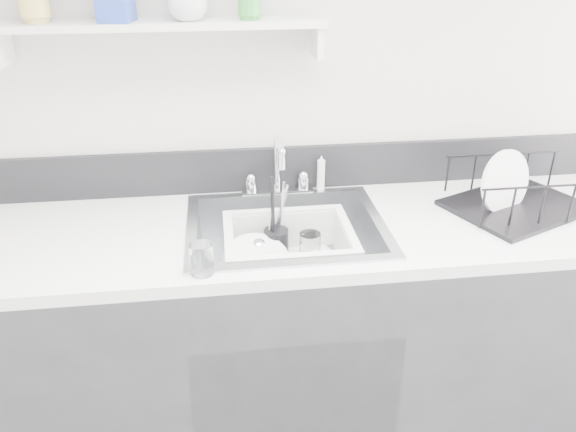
{
  "coord_description": "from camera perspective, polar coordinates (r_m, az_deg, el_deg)",
  "views": [
    {
      "loc": [
        -0.2,
        -0.41,
        1.77
      ],
      "look_at": [
        0.0,
        1.14,
        0.98
      ],
      "focal_mm": 35.0,
      "sensor_mm": 36.0,
      "label": 1
    }
  ],
  "objects": [
    {
      "name": "bowl_small",
      "position": [
        1.84,
        2.32,
        -5.49
      ],
      "size": [
        0.15,
        0.15,
        0.04
      ],
      "primitive_type": "imported",
      "rotation": [
        0.0,
        0.0,
        0.36
      ],
      "color": "white",
      "rests_on": "wash_tub"
    },
    {
      "name": "room_shell",
      "position": [
        0.82,
        7.22,
        20.69
      ],
      "size": [
        3.5,
        3.0,
        2.6
      ],
      "color": "silver",
      "rests_on": "ground"
    },
    {
      "name": "faucet",
      "position": [
        2.01,
        -1.08,
        3.78
      ],
      "size": [
        0.26,
        0.18,
        0.23
      ],
      "color": "silver",
      "rests_on": "counter_run"
    },
    {
      "name": "backsplash",
      "position": [
        2.06,
        -1.25,
        4.85
      ],
      "size": [
        3.2,
        0.02,
        0.16
      ],
      "primitive_type": "cube",
      "color": "black",
      "rests_on": "counter_run"
    },
    {
      "name": "ladle",
      "position": [
        1.84,
        -1.58,
        -4.63
      ],
      "size": [
        0.25,
        0.28,
        0.08
      ],
      "primitive_type": null,
      "rotation": [
        0.0,
        0.0,
        -0.94
      ],
      "color": "silver",
      "rests_on": "wash_tub"
    },
    {
      "name": "plate_stack",
      "position": [
        1.84,
        -2.92,
        -5.26
      ],
      "size": [
        0.27,
        0.26,
        0.1
      ],
      "rotation": [
        0.0,
        0.0,
        -0.02
      ],
      "color": "white",
      "rests_on": "wash_tub"
    },
    {
      "name": "side_sprayer",
      "position": [
        2.04,
        3.37,
        4.35
      ],
      "size": [
        0.03,
        0.03,
        0.14
      ],
      "primitive_type": "cylinder",
      "color": "white",
      "rests_on": "counter_run"
    },
    {
      "name": "tumbler_counter",
      "position": [
        1.57,
        -8.78,
        -4.35
      ],
      "size": [
        0.08,
        0.08,
        0.09
      ],
      "primitive_type": "cylinder",
      "rotation": [
        0.0,
        0.0,
        -0.32
      ],
      "color": "white",
      "rests_on": "counter_run"
    },
    {
      "name": "wall_shelf",
      "position": [
        1.85,
        -12.58,
        18.25
      ],
      "size": [
        1.0,
        0.16,
        0.12
      ],
      "color": "silver",
      "rests_on": "room_shell"
    },
    {
      "name": "dish_rack",
      "position": [
        2.06,
        22.47,
        2.71
      ],
      "size": [
        0.54,
        0.48,
        0.15
      ],
      "primitive_type": null,
      "rotation": [
        0.0,
        0.0,
        0.41
      ],
      "color": "black",
      "rests_on": "counter_run"
    },
    {
      "name": "counter_run",
      "position": [
        2.08,
        -0.18,
        -12.28
      ],
      "size": [
        3.2,
        0.62,
        0.92
      ],
      "color": "#2C2C30",
      "rests_on": "ground"
    },
    {
      "name": "tumbler_in_tub",
      "position": [
        1.9,
        2.24,
        -3.19
      ],
      "size": [
        0.08,
        0.08,
        0.1
      ],
      "primitive_type": "cylinder",
      "rotation": [
        0.0,
        0.0,
        -0.05
      ],
      "color": "white",
      "rests_on": "wash_tub"
    },
    {
      "name": "sink",
      "position": [
        1.86,
        -0.2,
        -3.43
      ],
      "size": [
        0.64,
        0.52,
        0.2
      ],
      "primitive_type": null,
      "color": "silver",
      "rests_on": "counter_run"
    },
    {
      "name": "utensil_cup",
      "position": [
        1.92,
        -1.21,
        -2.58
      ],
      "size": [
        0.08,
        0.08,
        0.28
      ],
      "rotation": [
        0.0,
        0.0,
        -0.24
      ],
      "color": "black",
      "rests_on": "wash_tub"
    },
    {
      "name": "wash_tub",
      "position": [
        1.85,
        0.08,
        -3.66
      ],
      "size": [
        0.51,
        0.47,
        0.16
      ],
      "primitive_type": null,
      "rotation": [
        0.0,
        0.0,
        0.39
      ],
      "color": "white",
      "rests_on": "sink"
    }
  ]
}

